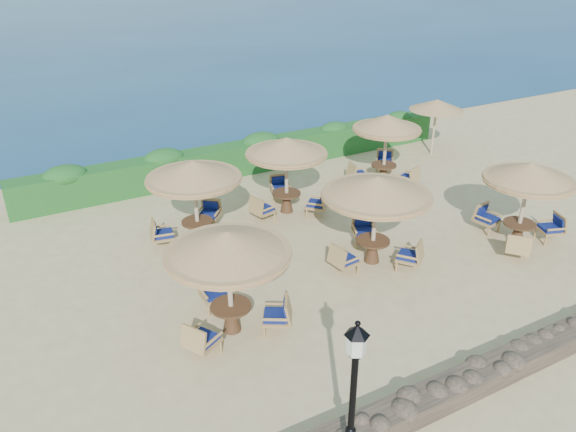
{
  "coord_description": "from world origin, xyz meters",
  "views": [
    {
      "loc": [
        -8.9,
        -12.14,
        8.35
      ],
      "look_at": [
        -1.97,
        0.46,
        1.3
      ],
      "focal_mm": 35.0,
      "sensor_mm": 36.0,
      "label": 1
    }
  ],
  "objects": [
    {
      "name": "stone_wall",
      "position": [
        0.0,
        -6.2,
        0.22
      ],
      "size": [
        15.0,
        0.65,
        0.44
      ],
      "primitive_type": "cube",
      "color": "brown",
      "rests_on": "ground"
    },
    {
      "name": "cafe_set_5",
      "position": [
        3.99,
        3.68,
        1.85
      ],
      "size": [
        2.72,
        2.73,
        2.65
      ],
      "color": "tan",
      "rests_on": "ground"
    },
    {
      "name": "sea",
      "position": [
        0.0,
        70.0,
        0.0
      ],
      "size": [
        160.0,
        160.0,
        0.0
      ],
      "primitive_type": "plane",
      "color": "navy",
      "rests_on": "ground"
    },
    {
      "name": "cafe_set_1",
      "position": [
        -0.0,
        -1.0,
        1.97
      ],
      "size": [
        3.08,
        3.08,
        2.65
      ],
      "color": "tan",
      "rests_on": "ground"
    },
    {
      "name": "hedge",
      "position": [
        0.0,
        7.2,
        0.6
      ],
      "size": [
        18.0,
        0.9,
        1.2
      ],
      "primitive_type": "cube",
      "color": "#184C1D",
      "rests_on": "ground"
    },
    {
      "name": "cafe_set_4",
      "position": [
        -0.55,
        3.13,
        1.89
      ],
      "size": [
        2.81,
        2.81,
        2.65
      ],
      "color": "tan",
      "rests_on": "ground"
    },
    {
      "name": "extra_parasol",
      "position": [
        7.8,
        5.2,
        2.17
      ],
      "size": [
        2.3,
        2.3,
        2.41
      ],
      "color": "tan",
      "rests_on": "ground"
    },
    {
      "name": "ground",
      "position": [
        0.0,
        0.0,
        0.0
      ],
      "size": [
        120.0,
        120.0,
        0.0
      ],
      "primitive_type": "plane",
      "color": "tan",
      "rests_on": "ground"
    },
    {
      "name": "lamp_post",
      "position": [
        -4.8,
        -6.8,
        1.55
      ],
      "size": [
        0.44,
        0.44,
        3.31
      ],
      "color": "black",
      "rests_on": "ground"
    },
    {
      "name": "cafe_set_0",
      "position": [
        -4.85,
        -1.99,
        1.93
      ],
      "size": [
        2.9,
        2.9,
        2.65
      ],
      "color": "tan",
      "rests_on": "ground"
    },
    {
      "name": "cafe_set_2",
      "position": [
        4.54,
        -2.27,
        1.87
      ],
      "size": [
        2.76,
        2.76,
        2.65
      ],
      "color": "tan",
      "rests_on": "ground"
    },
    {
      "name": "cafe_set_3",
      "position": [
        -3.97,
        2.56,
        1.92
      ],
      "size": [
        2.87,
        2.87,
        2.65
      ],
      "color": "tan",
      "rests_on": "ground"
    }
  ]
}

